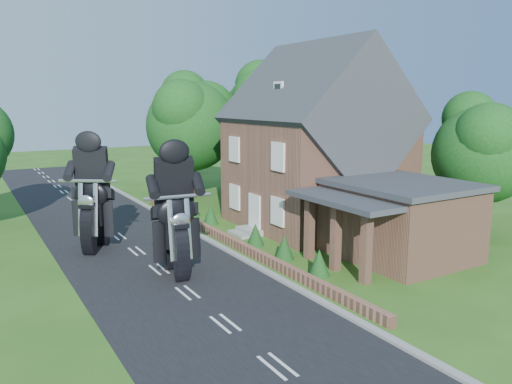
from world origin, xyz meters
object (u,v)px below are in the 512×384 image
motorcycle_follow (95,233)px  garden_wall (228,239)px  annex (398,219)px  house (317,148)px  motorcycle_lead (176,256)px

motorcycle_follow → garden_wall: bearing=-165.0°
annex → house: bearing=84.8°
house → annex: 7.30m
motorcycle_lead → annex: bearing=170.3°
garden_wall → motorcycle_follow: size_ratio=12.17×
motorcycle_lead → motorcycle_follow: bearing=-63.1°
annex → motorcycle_lead: size_ratio=3.98×
annex → motorcycle_follow: size_ratio=3.90×
garden_wall → motorcycle_lead: size_ratio=12.42×
garden_wall → motorcycle_lead: bearing=-142.1°
garden_wall → annex: size_ratio=3.12×
house → motorcycle_follow: 12.62m
house → motorcycle_lead: 11.47m
annex → motorcycle_lead: bearing=164.0°
garden_wall → annex: annex is taller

